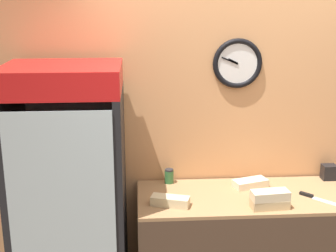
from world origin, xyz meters
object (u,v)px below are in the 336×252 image
at_px(chefs_knife, 314,197).
at_px(sandwich_flat_right, 250,183).
at_px(napkin_dispenser, 329,172).
at_px(sandwich_flat_left, 170,201).
at_px(condiment_jar, 169,176).
at_px(sandwich_stack_middle, 270,195).
at_px(sandwich_stack_bottom, 270,204).
at_px(beverage_cooler, 71,183).

bearing_deg(chefs_knife, sandwich_flat_right, 149.84).
distance_m(chefs_knife, napkin_dispenser, 0.43).
distance_m(sandwich_flat_left, condiment_jar, 0.41).
xyz_separation_m(sandwich_stack_middle, sandwich_flat_left, (-0.68, 0.09, -0.06)).
bearing_deg(sandwich_stack_middle, sandwich_stack_bottom, 0.00).
distance_m(chefs_knife, condiment_jar, 1.09).
distance_m(sandwich_stack_bottom, sandwich_flat_left, 0.69).
relative_size(sandwich_stack_middle, sandwich_flat_left, 0.95).
bearing_deg(condiment_jar, sandwich_flat_right, -10.85).
height_order(sandwich_stack_bottom, condiment_jar, condiment_jar).
xyz_separation_m(sandwich_stack_bottom, condiment_jar, (-0.66, 0.49, 0.02)).
bearing_deg(napkin_dispenser, condiment_jar, 179.57).
xyz_separation_m(sandwich_flat_right, condiment_jar, (-0.62, 0.12, 0.03)).
relative_size(chefs_knife, napkin_dispenser, 2.07).
bearing_deg(sandwich_flat_left, chefs_knife, 2.61).
xyz_separation_m(sandwich_flat_right, napkin_dispenser, (0.66, 0.11, 0.03)).
bearing_deg(sandwich_flat_right, sandwich_stack_bottom, -83.12).
distance_m(beverage_cooler, condiment_jar, 0.77).
distance_m(sandwich_stack_bottom, chefs_knife, 0.39).
height_order(sandwich_stack_middle, condiment_jar, sandwich_stack_middle).
xyz_separation_m(beverage_cooler, sandwich_flat_right, (1.34, 0.13, -0.09)).
bearing_deg(sandwich_flat_right, condiment_jar, 169.15).
xyz_separation_m(condiment_jar, napkin_dispenser, (1.28, -0.01, 0.00)).
relative_size(sandwich_stack_bottom, napkin_dispenser, 2.23).
xyz_separation_m(sandwich_stack_bottom, chefs_knife, (0.37, 0.14, -0.02)).
xyz_separation_m(beverage_cooler, sandwich_flat_left, (0.71, -0.16, -0.09)).
distance_m(sandwich_flat_right, condiment_jar, 0.63).
height_order(beverage_cooler, condiment_jar, beverage_cooler).
xyz_separation_m(sandwich_stack_middle, condiment_jar, (-0.66, 0.49, -0.04)).
xyz_separation_m(sandwich_stack_middle, napkin_dispenser, (0.61, 0.48, -0.04)).
relative_size(sandwich_stack_bottom, sandwich_stack_middle, 1.00).
bearing_deg(condiment_jar, napkin_dispenser, -0.43).
distance_m(sandwich_flat_right, chefs_knife, 0.48).
bearing_deg(sandwich_stack_middle, chefs_knife, 20.18).
height_order(sandwich_flat_left, chefs_knife, sandwich_flat_left).
bearing_deg(beverage_cooler, sandwich_stack_bottom, -9.91).
bearing_deg(chefs_knife, condiment_jar, 160.83).
height_order(sandwich_stack_bottom, napkin_dispenser, napkin_dispenser).
height_order(sandwich_stack_bottom, sandwich_flat_left, sandwich_flat_left).
xyz_separation_m(chefs_knife, condiment_jar, (-1.03, 0.36, 0.05)).
bearing_deg(napkin_dispenser, chefs_knife, -125.18).
bearing_deg(sandwich_stack_bottom, chefs_knife, 20.18).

